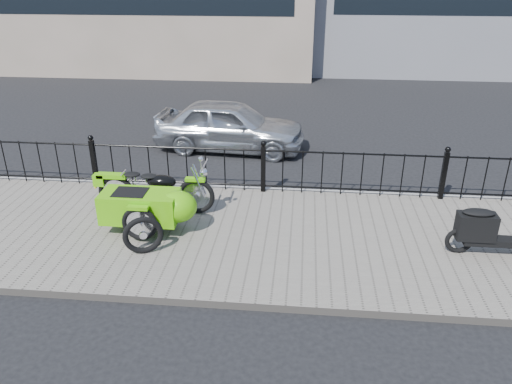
# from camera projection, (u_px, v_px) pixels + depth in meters

# --- Properties ---
(ground) EXTENTS (120.00, 120.00, 0.00)m
(ground) POSITION_uv_depth(u_px,v_px,m) (257.00, 227.00, 9.02)
(ground) COLOR black
(ground) RESTS_ON ground
(sidewalk) EXTENTS (30.00, 3.80, 0.12)m
(sidewalk) POSITION_uv_depth(u_px,v_px,m) (254.00, 237.00, 8.55)
(sidewalk) COLOR #6E675C
(sidewalk) RESTS_ON ground
(curb) EXTENTS (30.00, 0.10, 0.12)m
(curb) POSITION_uv_depth(u_px,v_px,m) (264.00, 191.00, 10.30)
(curb) COLOR gray
(curb) RESTS_ON ground
(iron_fence) EXTENTS (14.11, 0.11, 1.08)m
(iron_fence) POSITION_uv_depth(u_px,v_px,m) (263.00, 170.00, 9.95)
(iron_fence) COLOR black
(iron_fence) RESTS_ON sidewalk
(motorcycle_sidecar) EXTENTS (2.28, 1.48, 0.98)m
(motorcycle_sidecar) POSITION_uv_depth(u_px,v_px,m) (153.00, 203.00, 8.56)
(motorcycle_sidecar) COLOR black
(motorcycle_sidecar) RESTS_ON sidewalk
(scooter) EXTENTS (1.62, 0.47, 1.09)m
(scooter) POSITION_uv_depth(u_px,v_px,m) (493.00, 230.00, 7.78)
(scooter) COLOR black
(scooter) RESTS_ON sidewalk
(spare_tire) EXTENTS (0.63, 0.34, 0.64)m
(spare_tire) POSITION_uv_depth(u_px,v_px,m) (143.00, 235.00, 7.85)
(spare_tire) COLOR black
(spare_tire) RESTS_ON sidewalk
(sedan_car) EXTENTS (3.85, 1.81, 1.27)m
(sedan_car) POSITION_uv_depth(u_px,v_px,m) (230.00, 125.00, 12.50)
(sedan_car) COLOR silver
(sedan_car) RESTS_ON ground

